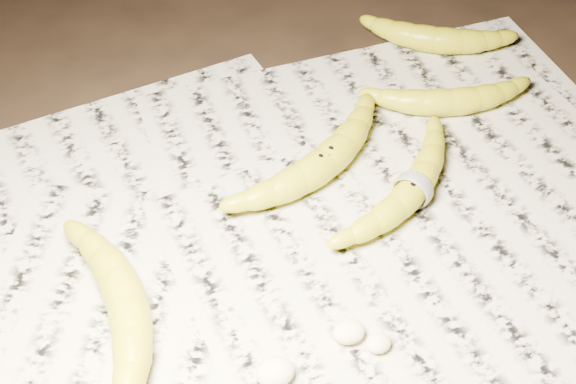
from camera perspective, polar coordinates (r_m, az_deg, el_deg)
name	(u,v)px	position (r m, az deg, el deg)	size (l,w,h in m)	color
ground	(271,231)	(0.87, -1.20, -2.80)	(3.00, 3.00, 0.00)	black
newspaper_patch	(283,244)	(0.86, -0.36, -3.74)	(0.90, 0.70, 0.01)	beige
banana_left_b	(127,304)	(0.79, -11.40, -7.79)	(0.21, 0.07, 0.04)	gold
banana_center	(324,161)	(0.91, 2.58, 2.23)	(0.22, 0.06, 0.04)	gold
banana_taped	(414,187)	(0.89, 8.92, 0.34)	(0.21, 0.06, 0.04)	gold
banana_upper_a	(451,100)	(1.02, 11.51, 6.45)	(0.18, 0.06, 0.04)	gold
banana_upper_b	(436,37)	(1.12, 10.48, 10.76)	(0.18, 0.06, 0.04)	gold
measuring_tape	(414,187)	(0.89, 8.92, 0.34)	(0.04, 0.04, 0.00)	white
flesh_chunk_a	(275,370)	(0.75, -0.92, -12.54)	(0.04, 0.03, 0.02)	#F1E5BB
flesh_chunk_b	(349,329)	(0.78, 4.38, -9.71)	(0.03, 0.03, 0.02)	#F1E5BB
flesh_chunk_c	(379,341)	(0.77, 6.47, -10.48)	(0.03, 0.02, 0.01)	#F1E5BB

